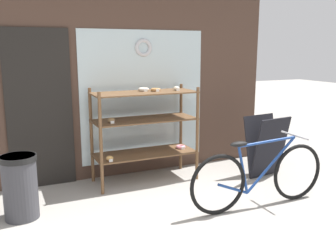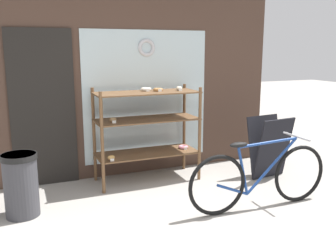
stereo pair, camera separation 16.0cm
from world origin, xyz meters
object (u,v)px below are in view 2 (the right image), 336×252
display_case (147,124)px  trash_bin (21,183)px  sandwich_board (269,147)px  bicycle (260,177)px

display_case → trash_bin: display_case is taller
display_case → sandwich_board: 1.79m
bicycle → sandwich_board: (0.77, 0.85, 0.07)m
bicycle → trash_bin: bicycle is taller
trash_bin → sandwich_board: bearing=0.4°
display_case → sandwich_board: bearing=-18.3°
display_case → trash_bin: bearing=-161.2°
display_case → sandwich_board: display_case is taller
bicycle → sandwich_board: size_ratio=2.06×
display_case → trash_bin: size_ratio=1.98×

